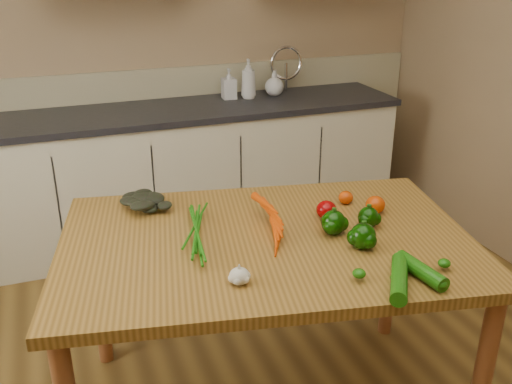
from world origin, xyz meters
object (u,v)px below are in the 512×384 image
at_px(pepper_b, 368,217).
at_px(pepper_c, 363,236).
at_px(carrot_bunch, 249,224).
at_px(tomato_a, 326,210).
at_px(table, 266,259).
at_px(soap_bottle_c, 274,83).
at_px(pepper_a, 334,223).
at_px(zucchini_a, 421,271).
at_px(garlic_bulb, 239,276).
at_px(soap_bottle_a, 248,79).
at_px(soap_bottle_b, 229,84).
at_px(leafy_greens, 146,197).
at_px(tomato_c, 375,205).
at_px(zucchini_b, 399,278).
at_px(tomato_b, 346,198).

height_order(pepper_b, pepper_c, pepper_c).
relative_size(carrot_bunch, tomato_a, 3.48).
bearing_deg(pepper_c, table, 146.81).
distance_m(soap_bottle_c, pepper_a, 1.98).
relative_size(table, zucchini_a, 8.24).
bearing_deg(garlic_bulb, soap_bottle_a, 69.71).
distance_m(soap_bottle_b, leafy_greens, 1.66).
distance_m(pepper_a, tomato_c, 0.27).
height_order(pepper_a, pepper_b, pepper_a).
distance_m(soap_bottle_a, zucchini_a, 2.28).
xyz_separation_m(soap_bottle_b, tomato_a, (-0.16, -1.78, -0.14)).
distance_m(table, pepper_b, 0.43).
relative_size(table, tomato_c, 21.26).
xyz_separation_m(zucchini_a, zucchini_b, (-0.10, -0.02, 0.00)).
relative_size(soap_bottle_b, pepper_a, 2.13).
height_order(soap_bottle_c, zucchini_b, soap_bottle_c).
bearing_deg(leafy_greens, tomato_c, -22.60).
bearing_deg(tomato_b, zucchini_a, -95.06).
height_order(soap_bottle_b, garlic_bulb, soap_bottle_b).
relative_size(table, carrot_bunch, 5.95).
bearing_deg(soap_bottle_b, zucchini_b, -90.36).
distance_m(pepper_c, zucchini_b, 0.27).
distance_m(table, soap_bottle_a, 1.93).
relative_size(soap_bottle_c, leafy_greens, 0.76).
bearing_deg(tomato_c, zucchini_b, -113.28).
bearing_deg(tomato_a, soap_bottle_a, 80.70).
bearing_deg(zucchini_b, table, 121.27).
bearing_deg(soap_bottle_a, zucchini_a, 98.57).
height_order(soap_bottle_b, pepper_a, soap_bottle_b).
xyz_separation_m(soap_bottle_a, soap_bottle_c, (0.20, 0.02, -0.05)).
distance_m(tomato_b, zucchini_b, 0.65).
distance_m(table, tomato_b, 0.48).
height_order(tomato_c, zucchini_b, tomato_c).
relative_size(pepper_c, zucchini_b, 0.37).
height_order(table, tomato_c, tomato_c).
height_order(leafy_greens, zucchini_a, leafy_greens).
bearing_deg(garlic_bulb, soap_bottle_c, 65.35).
height_order(leafy_greens, zucchini_b, leafy_greens).
relative_size(soap_bottle_b, zucchini_a, 0.97).
bearing_deg(tomato_a, pepper_a, -105.50).
distance_m(table, zucchini_a, 0.59).
bearing_deg(pepper_a, soap_bottle_a, 80.26).
relative_size(pepper_a, tomato_a, 1.15).
height_order(table, pepper_c, pepper_c).
bearing_deg(pepper_a, zucchini_b, -85.83).
distance_m(leafy_greens, pepper_b, 0.91).
xyz_separation_m(soap_bottle_b, carrot_bunch, (-0.50, -1.80, -0.13)).
bearing_deg(table, soap_bottle_a, 83.66).
relative_size(soap_bottle_b, pepper_b, 2.44).
bearing_deg(tomato_a, zucchini_b, -90.78).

